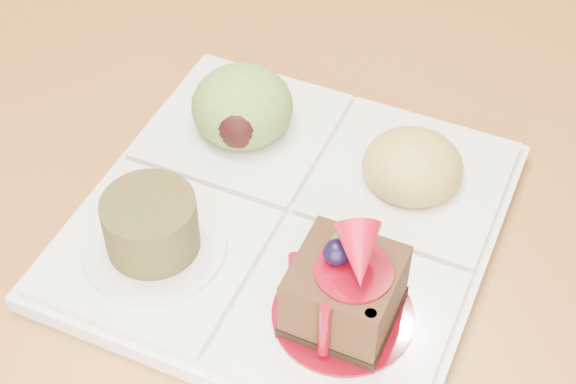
{
  "coord_description": "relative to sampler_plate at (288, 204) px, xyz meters",
  "views": [
    {
      "loc": [
        0.16,
        -1.05,
        1.18
      ],
      "look_at": [
        0.13,
        -0.68,
        0.79
      ],
      "focal_mm": 55.0,
      "sensor_mm": 36.0,
      "label": 1
    }
  ],
  "objects": [
    {
      "name": "ground",
      "position": [
        -0.13,
        0.68,
        -0.77
      ],
      "size": [
        6.0,
        6.0,
        0.0
      ],
      "primitive_type": "plane",
      "color": "#513117"
    },
    {
      "name": "sampler_plate",
      "position": [
        0.0,
        0.0,
        0.0
      ],
      "size": [
        0.32,
        0.32,
        0.1
      ],
      "rotation": [
        0.0,
        0.0,
        -0.33
      ],
      "color": "silver",
      "rests_on": "dining_table"
    }
  ]
}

